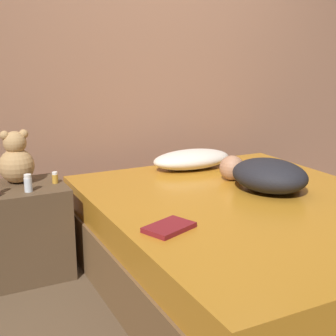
{
  "coord_description": "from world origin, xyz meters",
  "views": [
    {
      "loc": [
        -1.55,
        -2.02,
        1.33
      ],
      "look_at": [
        -0.41,
        0.26,
        0.68
      ],
      "focal_mm": 50.0,
      "sensor_mm": 36.0,
      "label": 1
    }
  ],
  "objects": [
    {
      "name": "bed",
      "position": [
        0.0,
        0.0,
        0.25
      ],
      "size": [
        1.68,
        2.05,
        0.5
      ],
      "color": "brown",
      "rests_on": "ground_plane"
    },
    {
      "name": "pillow",
      "position": [
        0.06,
        0.81,
        0.56
      ],
      "size": [
        0.59,
        0.31,
        0.13
      ],
      "color": "beige",
      "rests_on": "bed"
    },
    {
      "name": "wall_back",
      "position": [
        0.0,
        1.3,
        1.3
      ],
      "size": [
        8.0,
        0.06,
        2.6
      ],
      "color": "#996B51",
      "rests_on": "ground_plane"
    },
    {
      "name": "bottle_amber",
      "position": [
        -0.95,
        0.67,
        0.59
      ],
      "size": [
        0.03,
        0.03,
        0.07
      ],
      "color": "gold",
      "rests_on": "nightstand"
    },
    {
      "name": "teddy_bear",
      "position": [
        -1.15,
        0.78,
        0.69
      ],
      "size": [
        0.21,
        0.21,
        0.32
      ],
      "color": "tan",
      "rests_on": "nightstand"
    },
    {
      "name": "ground_plane",
      "position": [
        0.0,
        0.0,
        0.0
      ],
      "size": [
        12.0,
        12.0,
        0.0
      ],
      "primitive_type": "plane",
      "color": "brown"
    },
    {
      "name": "bottle_clear",
      "position": [
        -1.13,
        0.57,
        0.6
      ],
      "size": [
        0.04,
        0.04,
        0.1
      ],
      "color": "silver",
      "rests_on": "nightstand"
    },
    {
      "name": "book",
      "position": [
        -0.62,
        -0.17,
        0.51
      ],
      "size": [
        0.27,
        0.23,
        0.02
      ],
      "rotation": [
        0.0,
        0.0,
        0.38
      ],
      "color": "maroon",
      "rests_on": "bed"
    },
    {
      "name": "nightstand",
      "position": [
        -1.17,
        0.7,
        0.28
      ],
      "size": [
        0.53,
        0.44,
        0.55
      ],
      "color": "brown",
      "rests_on": "ground_plane"
    },
    {
      "name": "person_lying",
      "position": [
        0.2,
        0.15,
        0.59
      ],
      "size": [
        0.48,
        0.66,
        0.19
      ],
      "rotation": [
        0.0,
        0.0,
        0.2
      ],
      "color": "black",
      "rests_on": "bed"
    }
  ]
}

